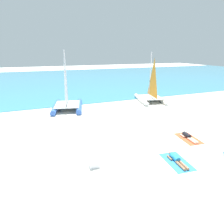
{
  "coord_description": "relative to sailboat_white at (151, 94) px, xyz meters",
  "views": [
    {
      "loc": [
        -4.83,
        -6.86,
        5.56
      ],
      "look_at": [
        0.0,
        5.76,
        1.2
      ],
      "focal_mm": 30.37,
      "sensor_mm": 36.0,
      "label": 1
    }
  ],
  "objects": [
    {
      "name": "sailboat_white",
      "position": [
        0.0,
        0.0,
        0.0
      ],
      "size": [
        3.47,
        4.66,
        5.48
      ],
      "rotation": [
        0.0,
        0.0,
        -0.2
      ],
      "color": "white",
      "rests_on": "ground"
    },
    {
      "name": "towel_right",
      "position": [
        -2.91,
        -9.4,
        -0.81
      ],
      "size": [
        1.3,
        2.01,
        0.01
      ],
      "primitive_type": "cube",
      "rotation": [
        0.0,
        0.0,
        -0.11
      ],
      "color": "#EA5933",
      "rests_on": "ground"
    },
    {
      "name": "ocean_water",
      "position": [
        -6.94,
        21.37,
        -0.79
      ],
      "size": [
        120.0,
        40.0,
        0.05
      ],
      "primitive_type": "cube",
      "color": "teal",
      "rests_on": "ground"
    },
    {
      "name": "sunbather_right",
      "position": [
        -2.9,
        -9.33,
        -0.69
      ],
      "size": [
        0.59,
        1.57,
        0.3
      ],
      "rotation": [
        0.0,
        0.0,
        -0.11
      ],
      "color": "black",
      "rests_on": "towel_right"
    },
    {
      "name": "towel_left",
      "position": [
        -5.48,
        -11.4,
        -0.81
      ],
      "size": [
        1.29,
        2.0,
        0.01
      ],
      "primitive_type": "cube",
      "rotation": [
        0.0,
        0.0,
        -0.1
      ],
      "color": "#338CD8",
      "rests_on": "ground"
    },
    {
      "name": "ground_plane",
      "position": [
        -6.94,
        -1.42,
        -0.82
      ],
      "size": [
        120.0,
        120.0,
        0.0
      ],
      "primitive_type": "plane",
      "color": "white"
    },
    {
      "name": "sunbather_left",
      "position": [
        -5.47,
        -11.33,
        -0.69
      ],
      "size": [
        0.58,
        1.57,
        0.3
      ],
      "rotation": [
        0.0,
        0.0,
        -0.1
      ],
      "color": "#268CCC",
      "rests_on": "towel_left"
    },
    {
      "name": "cooler_box",
      "position": [
        -9.67,
        -10.29,
        -0.64
      ],
      "size": [
        0.5,
        0.36,
        0.36
      ],
      "primitive_type": "cube",
      "color": "white",
      "rests_on": "ground"
    },
    {
      "name": "sailboat_blue",
      "position": [
        -9.43,
        0.22,
        0.04
      ],
      "size": [
        3.69,
        4.89,
        5.72
      ],
      "rotation": [
        0.0,
        0.0,
        -0.22
      ],
      "color": "blue",
      "rests_on": "ground"
    }
  ]
}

